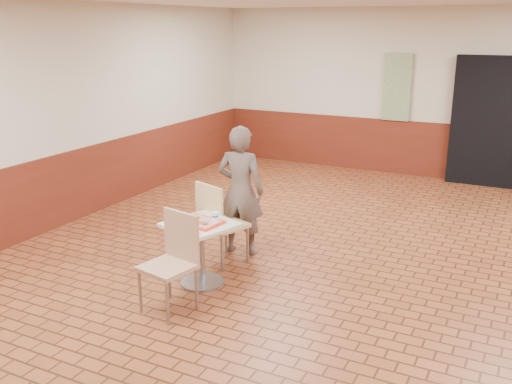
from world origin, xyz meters
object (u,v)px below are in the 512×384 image
at_px(chair_main_back, 218,220).
at_px(paper_cup, 215,216).
at_px(serving_tray, 200,222).
at_px(long_john_donut, 203,222).
at_px(chair_main_front, 173,257).
at_px(ring_donut, 195,217).
at_px(main_table, 201,243).
at_px(customer, 241,191).

bearing_deg(chair_main_back, paper_cup, 137.43).
bearing_deg(paper_cup, serving_tray, -145.97).
height_order(chair_main_back, serving_tray, chair_main_back).
distance_m(long_john_donut, paper_cup, 0.16).
height_order(chair_main_front, ring_donut, chair_main_front).
bearing_deg(chair_main_front, chair_main_back, 109.61).
bearing_deg(ring_donut, main_table, -25.47).
distance_m(chair_main_back, customer, 0.51).
bearing_deg(chair_main_back, customer, -76.57).
distance_m(customer, long_john_donut, 1.05).
height_order(chair_main_front, paper_cup, chair_main_front).
relative_size(main_table, ring_donut, 6.91).
distance_m(customer, paper_cup, 0.90).
bearing_deg(ring_donut, long_john_donut, -33.72).
xyz_separation_m(serving_tray, ring_donut, (-0.09, 0.04, 0.03)).
distance_m(chair_main_front, long_john_donut, 0.55).
distance_m(chair_main_front, serving_tray, 0.61).
distance_m(serving_tray, ring_donut, 0.10).
distance_m(chair_main_back, serving_tray, 0.55).
bearing_deg(paper_cup, ring_donut, -168.84).
bearing_deg(serving_tray, chair_main_back, 100.59).
height_order(main_table, serving_tray, serving_tray).
height_order(serving_tray, ring_donut, ring_donut).
xyz_separation_m(serving_tray, paper_cup, (0.13, 0.09, 0.06)).
xyz_separation_m(chair_main_back, paper_cup, (0.23, -0.44, 0.21)).
xyz_separation_m(customer, serving_tray, (0.05, -0.97, -0.08)).
relative_size(main_table, long_john_donut, 4.99).
relative_size(chair_main_front, ring_donut, 9.73).
distance_m(main_table, ring_donut, 0.28).
relative_size(chair_main_front, customer, 0.62).
bearing_deg(ring_donut, chair_main_back, 90.78).
bearing_deg(chair_main_back, chair_main_front, 117.88).
height_order(chair_main_back, paper_cup, chair_main_back).
relative_size(chair_main_back, ring_donut, 9.92).
bearing_deg(ring_donut, chair_main_front, -76.88).
distance_m(customer, serving_tray, 0.98).
bearing_deg(serving_tray, customer, 92.66).
distance_m(main_table, customer, 1.03).
xyz_separation_m(chair_main_front, long_john_donut, (0.02, 0.52, 0.19)).
height_order(main_table, long_john_donut, long_john_donut).
xyz_separation_m(ring_donut, long_john_donut, (0.16, -0.11, 0.00)).
bearing_deg(chair_main_front, ring_donut, 114.85).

